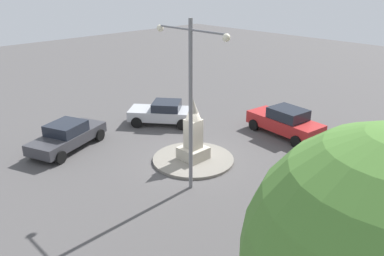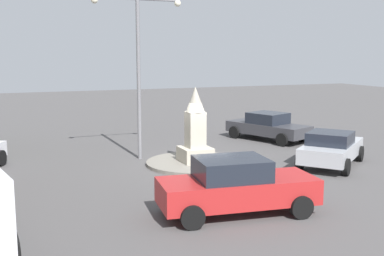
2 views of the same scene
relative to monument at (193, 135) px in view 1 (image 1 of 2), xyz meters
name	(u,v)px [view 1 (image 1 of 2)]	position (x,y,z in m)	size (l,w,h in m)	color
ground_plane	(193,160)	(0.00, 0.00, -1.35)	(80.00, 80.00, 0.00)	#4F4C4C
traffic_island	(193,159)	(0.00, 0.00, -1.29)	(3.95, 3.95, 0.13)	gray
monument	(193,135)	(0.00, 0.00, 0.00)	(1.20, 1.20, 3.01)	#B2AA99
streetlamp	(191,90)	(1.77, -1.87, 2.96)	(3.75, 0.28, 7.01)	slate
car_dark_grey_far_side	(67,136)	(-5.56, -3.66, -0.63)	(3.16, 4.67, 1.42)	#38383D
car_white_approaching	(349,249)	(8.68, -1.88, -0.59)	(3.43, 4.33, 1.44)	silver
car_red_passing	(285,122)	(1.25, 5.98, -0.55)	(4.53, 2.30, 1.60)	#B22323
car_silver_waiting	(163,112)	(-4.90, 2.24, -0.64)	(4.12, 3.78, 1.39)	#B7BABF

